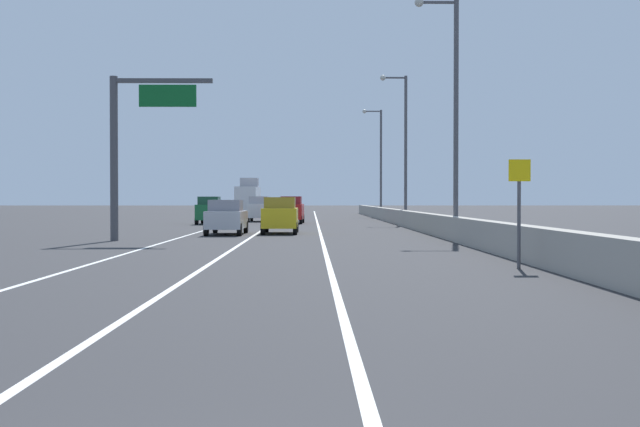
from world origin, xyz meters
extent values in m
plane|color=#2D2D30|center=(0.00, 64.00, 0.00)|extent=(320.00, 320.00, 0.00)
cube|color=silver|center=(-5.50, 55.00, 0.00)|extent=(0.16, 130.00, 0.00)
cube|color=silver|center=(-2.00, 55.00, 0.00)|extent=(0.16, 130.00, 0.00)
cube|color=silver|center=(1.50, 55.00, 0.00)|extent=(0.16, 130.00, 0.00)
cube|color=#9E998E|center=(7.60, 40.00, 0.55)|extent=(0.60, 120.00, 1.10)
cylinder|color=#47474C|center=(-8.00, 32.40, 3.75)|extent=(0.36, 0.36, 7.50)
cube|color=#47474C|center=(-5.75, 32.40, 7.30)|extent=(4.50, 0.20, 0.20)
cube|color=#0C5923|center=(-5.53, 32.28, 6.60)|extent=(2.60, 0.10, 1.00)
cylinder|color=#4C4C51|center=(6.70, 17.86, 1.20)|extent=(0.10, 0.10, 2.40)
cube|color=yellow|center=(6.70, 17.82, 2.70)|extent=(0.60, 0.04, 0.60)
cylinder|color=#4C4C51|center=(8.00, 34.42, 5.77)|extent=(0.24, 0.24, 11.54)
cube|color=#4C4C51|center=(7.10, 34.42, 11.39)|extent=(1.80, 0.12, 0.12)
sphere|color=beige|center=(6.20, 34.42, 11.39)|extent=(0.44, 0.44, 0.44)
cylinder|color=#4C4C51|center=(8.42, 58.14, 5.77)|extent=(0.24, 0.24, 11.54)
cube|color=#4C4C51|center=(7.52, 58.14, 11.39)|extent=(1.80, 0.12, 0.12)
sphere|color=beige|center=(6.62, 58.14, 11.39)|extent=(0.44, 0.44, 0.44)
cylinder|color=#4C4C51|center=(8.58, 81.87, 5.77)|extent=(0.24, 0.24, 11.54)
cube|color=#4C4C51|center=(7.68, 81.87, 11.39)|extent=(1.80, 0.12, 0.12)
sphere|color=beige|center=(6.78, 81.87, 11.39)|extent=(0.44, 0.44, 0.44)
cube|color=gold|center=(-0.71, 39.93, 0.87)|extent=(1.90, 4.14, 1.07)
cube|color=olive|center=(-0.71, 39.52, 1.71)|extent=(1.66, 1.87, 0.60)
cylinder|color=black|center=(-1.56, 41.55, 0.34)|extent=(0.22, 0.68, 0.68)
cylinder|color=black|center=(0.16, 41.54, 0.34)|extent=(0.22, 0.68, 0.68)
cylinder|color=black|center=(-1.58, 38.32, 0.34)|extent=(0.22, 0.68, 0.68)
cylinder|color=black|center=(0.14, 38.31, 0.34)|extent=(0.22, 0.68, 0.68)
cube|color=white|center=(-3.38, 63.12, 0.93)|extent=(1.78, 4.28, 1.18)
cube|color=#96969E|center=(-3.39, 62.70, 1.82)|extent=(1.55, 1.94, 0.60)
cylinder|color=black|center=(-4.15, 64.81, 0.34)|extent=(0.23, 0.68, 0.68)
cylinder|color=black|center=(-2.58, 64.79, 0.34)|extent=(0.23, 0.68, 0.68)
cylinder|color=black|center=(-4.19, 61.45, 0.34)|extent=(0.23, 0.68, 0.68)
cylinder|color=black|center=(-2.62, 61.43, 0.34)|extent=(0.23, 0.68, 0.68)
cube|color=red|center=(-0.51, 57.69, 0.92)|extent=(1.90, 4.33, 1.16)
cube|color=maroon|center=(-0.53, 57.26, 1.80)|extent=(1.61, 1.98, 0.60)
cylinder|color=black|center=(-1.24, 59.40, 0.34)|extent=(0.24, 0.69, 0.68)
cylinder|color=black|center=(0.35, 59.34, 0.34)|extent=(0.24, 0.69, 0.68)
cylinder|color=black|center=(-1.36, 56.04, 0.34)|extent=(0.24, 0.69, 0.68)
cylinder|color=black|center=(0.22, 55.98, 0.34)|extent=(0.24, 0.69, 0.68)
cube|color=#B7B7BC|center=(-3.54, 38.77, 0.80)|extent=(1.92, 4.55, 0.93)
cube|color=gray|center=(-3.55, 38.31, 1.57)|extent=(1.67, 2.05, 0.60)
cylinder|color=black|center=(-4.38, 40.59, 0.34)|extent=(0.23, 0.68, 0.68)
cylinder|color=black|center=(-2.67, 40.57, 0.34)|extent=(0.23, 0.68, 0.68)
cylinder|color=black|center=(-4.42, 36.96, 0.34)|extent=(0.23, 0.68, 0.68)
cylinder|color=black|center=(-2.70, 36.94, 0.34)|extent=(0.23, 0.68, 0.68)
cube|color=#196033|center=(-6.70, 56.41, 0.91)|extent=(1.74, 4.32, 1.15)
cube|color=#1C4633|center=(-6.69, 55.98, 1.79)|extent=(1.52, 1.95, 0.60)
cylinder|color=black|center=(-7.48, 58.11, 0.34)|extent=(0.22, 0.68, 0.68)
cylinder|color=black|center=(-5.93, 58.12, 0.34)|extent=(0.22, 0.68, 0.68)
cylinder|color=black|center=(-7.46, 54.70, 0.34)|extent=(0.22, 0.68, 0.68)
cylinder|color=black|center=(-5.91, 54.71, 0.34)|extent=(0.22, 0.68, 0.68)
cube|color=silver|center=(-6.40, 89.31, 1.90)|extent=(2.40, 9.08, 2.81)
cube|color=gray|center=(-6.40, 91.31, 3.86)|extent=(2.11, 2.00, 1.10)
cylinder|color=black|center=(-7.52, 93.15, 0.50)|extent=(0.22, 1.00, 1.00)
cylinder|color=black|center=(-5.28, 93.15, 0.50)|extent=(0.22, 1.00, 1.00)
cylinder|color=black|center=(-7.52, 85.47, 0.50)|extent=(0.22, 1.00, 1.00)
cylinder|color=black|center=(-5.28, 85.47, 0.50)|extent=(0.22, 1.00, 1.00)
camera|label=1|loc=(0.97, -3.78, 1.92)|focal=44.44mm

